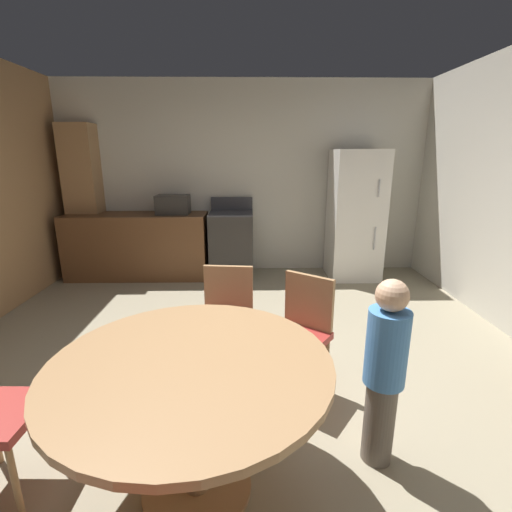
{
  "coord_description": "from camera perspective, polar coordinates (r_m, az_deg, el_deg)",
  "views": [
    {
      "loc": [
        0.09,
        -2.28,
        1.7
      ],
      "look_at": [
        0.14,
        0.75,
        0.85
      ],
      "focal_mm": 25.76,
      "sensor_mm": 36.0,
      "label": 1
    }
  ],
  "objects": [
    {
      "name": "pantry_column",
      "position": [
        5.77,
        -25.0,
        7.65
      ],
      "size": [
        0.44,
        0.36,
        2.1
      ],
      "primitive_type": "cube",
      "color": "#9E754C",
      "rests_on": "ground"
    },
    {
      "name": "kitchen_counter",
      "position": [
        5.45,
        -17.81,
        1.54
      ],
      "size": [
        1.94,
        0.6,
        0.9
      ],
      "primitive_type": "cube",
      "color": "brown",
      "rests_on": "ground"
    },
    {
      "name": "ground_plane",
      "position": [
        2.85,
        -2.78,
        -21.08
      ],
      "size": [
        14.0,
        14.0,
        0.0
      ],
      "primitive_type": "plane",
      "color": "gray"
    },
    {
      "name": "chair_northeast",
      "position": [
        2.68,
        6.88,
        -11.09
      ],
      "size": [
        0.56,
        0.56,
        0.87
      ],
      "rotation": [
        0.0,
        0.0,
        4.06
      ],
      "color": "#9E754C",
      "rests_on": "ground"
    },
    {
      "name": "oven_range",
      "position": [
        5.22,
        -3.82,
        1.86
      ],
      "size": [
        0.6,
        0.6,
        1.1
      ],
      "color": "#2D2B28",
      "rests_on": "ground"
    },
    {
      "name": "refrigerator",
      "position": [
        5.29,
        15.15,
        6.1
      ],
      "size": [
        0.68,
        0.68,
        1.76
      ],
      "color": "white",
      "rests_on": "ground"
    },
    {
      "name": "person_child",
      "position": [
        2.18,
        19.32,
        -16.27
      ],
      "size": [
        0.26,
        0.26,
        1.09
      ],
      "rotation": [
        0.0,
        0.0,
        3.33
      ],
      "color": "#665B51",
      "rests_on": "ground"
    },
    {
      "name": "wall_back",
      "position": [
        5.48,
        -1.99,
        11.88
      ],
      "size": [
        5.51,
        0.12,
        2.7
      ],
      "primitive_type": "cube",
      "color": "beige",
      "rests_on": "ground"
    },
    {
      "name": "microwave",
      "position": [
        5.21,
        -12.76,
        7.8
      ],
      "size": [
        0.44,
        0.32,
        0.26
      ],
      "primitive_type": "cube",
      "color": "#2D2B28",
      "rests_on": "kitchen_counter"
    },
    {
      "name": "chair_north",
      "position": [
        2.85,
        -4.56,
        -9.33
      ],
      "size": [
        0.44,
        0.44,
        0.87
      ],
      "rotation": [
        0.0,
        0.0,
        4.61
      ],
      "color": "#9E754C",
      "rests_on": "ground"
    },
    {
      "name": "dining_table",
      "position": [
        1.9,
        -9.89,
        -19.55
      ],
      "size": [
        1.34,
        1.34,
        0.76
      ],
      "color": "#9E754C",
      "rests_on": "ground"
    }
  ]
}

